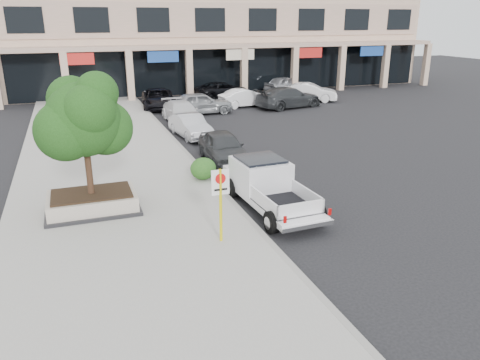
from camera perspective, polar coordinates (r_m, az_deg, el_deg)
name	(u,v)px	position (r m, az deg, el deg)	size (l,w,h in m)	color
ground	(301,226)	(15.93, 7.39, -5.59)	(120.00, 120.00, 0.00)	black
sidewalk	(115,186)	(19.95, -15.04, -0.71)	(8.00, 52.00, 0.15)	gray
curb	(207,176)	(20.59, -4.07, 0.54)	(0.20, 52.00, 0.15)	gray
strip_mall	(220,38)	(49.05, -2.43, 16.93)	(40.55, 12.43, 9.50)	#D1B593
planter	(92,202)	(17.34, -17.55, -2.57)	(3.20, 2.20, 0.68)	black
planter_tree	(87,119)	(16.68, -18.12, 7.10)	(2.90, 2.55, 4.00)	black
no_parking_sign	(221,195)	(13.91, -2.39, -1.90)	(0.55, 0.09, 2.30)	yellow
hedge	(203,169)	(19.77, -4.51, 1.39)	(1.10, 0.99, 0.94)	#134216
pickup_truck	(272,187)	(16.87, 3.87, -0.91)	(2.01, 5.42, 1.71)	white
curb_car_a	(223,147)	(22.61, -2.08, 4.03)	(1.74, 4.31, 1.47)	#2D3033
curb_car_b	(190,126)	(27.62, -6.06, 6.57)	(1.40, 4.03, 1.33)	#ABACB3
curb_car_c	(182,112)	(31.64, -7.11, 8.19)	(1.95, 4.80, 1.39)	silver
curb_car_d	(158,98)	(37.28, -9.92, 9.76)	(2.43, 5.28, 1.47)	black
lot_car_a	(200,103)	(34.41, -4.85, 9.32)	(1.89, 4.70, 1.60)	#919599
lot_car_b	(246,98)	(37.25, 0.70, 9.98)	(1.48, 4.23, 1.40)	silver
lot_car_c	(289,97)	(37.04, 5.96, 9.98)	(2.24, 5.50, 1.60)	#2C2F31
lot_car_d	(222,90)	(41.87, -2.24, 10.96)	(2.25, 4.88, 1.36)	black
lot_car_e	(286,84)	(45.00, 5.57, 11.55)	(1.78, 4.42, 1.51)	#9C9EA4
lot_car_f	(310,92)	(40.27, 8.47, 10.54)	(1.59, 4.55, 1.50)	silver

